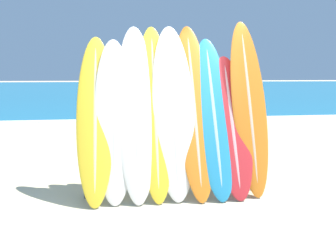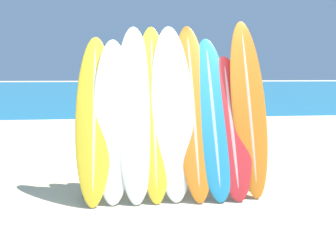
% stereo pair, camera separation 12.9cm
% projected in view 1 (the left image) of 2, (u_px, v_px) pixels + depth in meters
% --- Properties ---
extents(ground_plane, '(160.00, 160.00, 0.00)m').
position_uv_depth(ground_plane, '(181.00, 212.00, 4.03)').
color(ground_plane, beige).
extents(ocean_water, '(120.00, 60.00, 0.01)m').
position_uv_depth(ocean_water, '(129.00, 88.00, 40.85)').
color(ocean_water, teal).
rests_on(ocean_water, ground_plane).
extents(surfboard_rack, '(2.54, 0.04, 0.83)m').
position_uv_depth(surfboard_rack, '(176.00, 163.00, 4.57)').
color(surfboard_rack, '#47474C').
rests_on(surfboard_rack, ground_plane).
extents(surfboard_slot_0, '(0.51, 1.12, 2.23)m').
position_uv_depth(surfboard_slot_0, '(95.00, 116.00, 4.44)').
color(surfboard_slot_0, yellow).
rests_on(surfboard_slot_0, ground_plane).
extents(surfboard_slot_1, '(0.54, 0.97, 2.19)m').
position_uv_depth(surfboard_slot_1, '(114.00, 118.00, 4.45)').
color(surfboard_slot_1, silver).
rests_on(surfboard_slot_1, ground_plane).
extents(surfboard_slot_2, '(0.54, 1.13, 2.39)m').
position_uv_depth(surfboard_slot_2, '(136.00, 109.00, 4.52)').
color(surfboard_slot_2, silver).
rests_on(surfboard_slot_2, ground_plane).
extents(surfboard_slot_3, '(0.49, 1.12, 2.40)m').
position_uv_depth(surfboard_slot_3, '(155.00, 109.00, 4.56)').
color(surfboard_slot_3, yellow).
rests_on(surfboard_slot_3, ground_plane).
extents(surfboard_slot_4, '(0.59, 1.05, 2.40)m').
position_uv_depth(surfboard_slot_4, '(173.00, 109.00, 4.58)').
color(surfboard_slot_4, silver).
rests_on(surfboard_slot_4, ground_plane).
extents(surfboard_slot_5, '(0.52, 1.25, 2.43)m').
position_uv_depth(surfboard_slot_5, '(194.00, 107.00, 4.66)').
color(surfboard_slot_5, orange).
rests_on(surfboard_slot_5, ground_plane).
extents(surfboard_slot_6, '(0.55, 1.17, 2.23)m').
position_uv_depth(surfboard_slot_6, '(214.00, 114.00, 4.66)').
color(surfboard_slot_6, teal).
rests_on(surfboard_slot_6, ground_plane).
extents(surfboard_slot_7, '(0.55, 1.02, 1.96)m').
position_uv_depth(surfboard_slot_7, '(232.00, 124.00, 4.65)').
color(surfboard_slot_7, red).
rests_on(surfboard_slot_7, ground_plane).
extents(surfboard_slot_8, '(0.50, 1.02, 2.48)m').
position_uv_depth(surfboard_slot_8, '(249.00, 105.00, 4.72)').
color(surfboard_slot_8, orange).
rests_on(surfboard_slot_8, ground_plane).
extents(person_near_water, '(0.29, 0.31, 1.81)m').
position_uv_depth(person_near_water, '(189.00, 101.00, 8.62)').
color(person_near_water, '#846047').
rests_on(person_near_water, ground_plane).
extents(person_mid_beach, '(0.26, 0.21, 1.57)m').
position_uv_depth(person_mid_beach, '(187.00, 101.00, 10.08)').
color(person_mid_beach, tan).
rests_on(person_mid_beach, ground_plane).
extents(person_far_left, '(0.30, 0.24, 1.77)m').
position_uv_depth(person_far_left, '(213.00, 95.00, 11.00)').
color(person_far_left, '#A87A5B').
rests_on(person_far_left, ground_plane).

